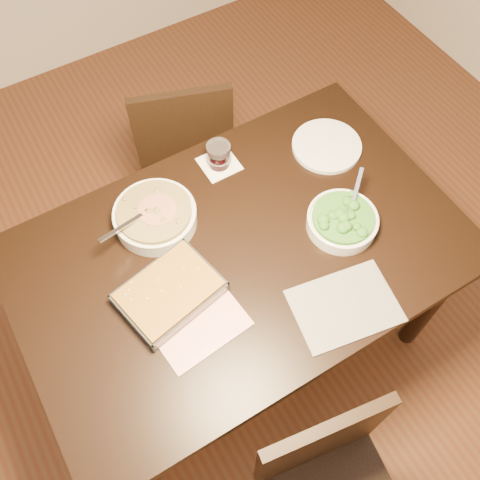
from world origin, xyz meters
The scene contains 11 objects.
ground centered at (0.00, 0.00, 0.00)m, with size 4.00×4.00×0.00m, color #4F2616.
table centered at (0.00, 0.00, 0.65)m, with size 1.40×0.90×0.75m.
magazine_a centered at (-0.23, -0.15, 0.75)m, with size 0.26×0.19×0.01m, color #BB3548.
magazine_b centered at (0.17, -0.32, 0.75)m, with size 0.30×0.22×0.01m, color #25242B.
coaster centered at (0.11, 0.33, 0.75)m, with size 0.12×0.12×0.00m, color white.
stew_bowl centered at (-0.18, 0.23, 0.79)m, with size 0.29×0.27×0.10m.
broccoli_bowl centered at (0.32, -0.09, 0.78)m, with size 0.23×0.23×0.09m.
baking_dish centered at (-0.26, -0.03, 0.78)m, with size 0.32×0.27×0.05m.
wine_tumbler centered at (0.11, 0.33, 0.80)m, with size 0.08×0.08×0.09m.
dinner_plate centered at (0.48, 0.20, 0.76)m, with size 0.24×0.24×0.02m, color silver.
chair_far centered at (0.15, 0.73, 0.46)m, with size 0.49×0.49×0.83m.
Camera 1 is at (-0.43, -0.71, 2.20)m, focal length 40.00 mm.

